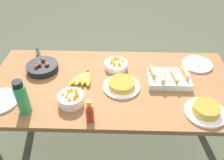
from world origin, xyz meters
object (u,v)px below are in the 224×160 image
object	(u,v)px
melon_tray	(169,78)
fruit_bowl_citrus	(116,64)
skillet	(42,67)
empty_plate_near_front	(0,101)
fruit_bowl_mango	(71,98)
banana_bunch	(83,78)
frittata_plate_center	(206,110)
water_bottle	(22,98)
hot_sauce_bottle	(90,112)
frittata_plate_side	(121,85)
empty_plate_far_left	(197,64)

from	to	relation	value
melon_tray	fruit_bowl_citrus	distance (m)	0.41
melon_tray	skillet	xyz separation A→B (m)	(-0.95, 0.12, -0.00)
empty_plate_near_front	fruit_bowl_mango	distance (m)	0.48
banana_bunch	frittata_plate_center	bearing A→B (deg)	-20.56
empty_plate_near_front	fruit_bowl_citrus	bearing A→B (deg)	28.06
skillet	melon_tray	bearing A→B (deg)	-120.91
water_bottle	hot_sauce_bottle	world-z (taller)	water_bottle
banana_bunch	melon_tray	world-z (taller)	melon_tray
fruit_bowl_mango	fruit_bowl_citrus	xyz separation A→B (m)	(0.28, 0.40, -0.01)
banana_bunch	water_bottle	bearing A→B (deg)	-136.08
skillet	frittata_plate_center	xyz separation A→B (m)	(1.13, -0.42, -0.00)
frittata_plate_side	water_bottle	distance (m)	0.66
hot_sauce_bottle	frittata_plate_center	bearing A→B (deg)	6.20
hot_sauce_bottle	fruit_bowl_citrus	bearing A→B (deg)	74.87
fruit_bowl_citrus	fruit_bowl_mango	bearing A→B (deg)	-125.31
frittata_plate_center	empty_plate_far_left	distance (m)	0.52
empty_plate_near_front	fruit_bowl_citrus	distance (m)	0.86
frittata_plate_center	fruit_bowl_mango	bearing A→B (deg)	175.62
frittata_plate_center	empty_plate_far_left	size ratio (longest dim) A/B	1.10
banana_bunch	empty_plate_near_front	bearing A→B (deg)	-155.45
frittata_plate_side	fruit_bowl_mango	world-z (taller)	fruit_bowl_mango
banana_bunch	empty_plate_far_left	distance (m)	0.91
melon_tray	empty_plate_near_front	xyz separation A→B (m)	(-1.14, -0.25, -0.02)
frittata_plate_side	fruit_bowl_citrus	xyz separation A→B (m)	(-0.04, 0.24, 0.01)
water_bottle	banana_bunch	bearing A→B (deg)	43.92
empty_plate_far_left	water_bottle	distance (m)	1.32
frittata_plate_side	empty_plate_near_front	distance (m)	0.82
frittata_plate_side	melon_tray	bearing A→B (deg)	12.68
empty_plate_near_front	water_bottle	size ratio (longest dim) A/B	1.03
empty_plate_near_front	hot_sauce_bottle	distance (m)	0.63
fruit_bowl_citrus	frittata_plate_center	bearing A→B (deg)	-39.44
frittata_plate_center	water_bottle	bearing A→B (deg)	-179.25
banana_bunch	frittata_plate_side	bearing A→B (deg)	-14.28
banana_bunch	empty_plate_far_left	world-z (taller)	banana_bunch
banana_bunch	fruit_bowl_mango	size ratio (longest dim) A/B	1.07
skillet	water_bottle	distance (m)	0.44
hot_sauce_bottle	melon_tray	bearing A→B (deg)	35.92
frittata_plate_side	hot_sauce_bottle	bearing A→B (deg)	-121.70
fruit_bowl_mango	empty_plate_near_front	bearing A→B (deg)	-179.48
frittata_plate_center	frittata_plate_side	size ratio (longest dim) A/B	0.98
melon_tray	empty_plate_near_front	world-z (taller)	melon_tray
hot_sauce_bottle	frittata_plate_side	bearing A→B (deg)	58.30
frittata_plate_side	fruit_bowl_mango	xyz separation A→B (m)	(-0.33, -0.16, 0.02)
empty_plate_far_left	fruit_bowl_mango	xyz separation A→B (m)	(-0.93, -0.45, 0.03)
banana_bunch	hot_sauce_bottle	xyz separation A→B (m)	(0.09, -0.38, 0.05)
frittata_plate_side	fruit_bowl_mango	distance (m)	0.37
fruit_bowl_mango	water_bottle	bearing A→B (deg)	-164.01
melon_tray	water_bottle	xyz separation A→B (m)	(-0.94, -0.32, 0.08)
melon_tray	banana_bunch	bearing A→B (deg)	-179.47
skillet	fruit_bowl_citrus	xyz separation A→B (m)	(0.57, 0.04, 0.01)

